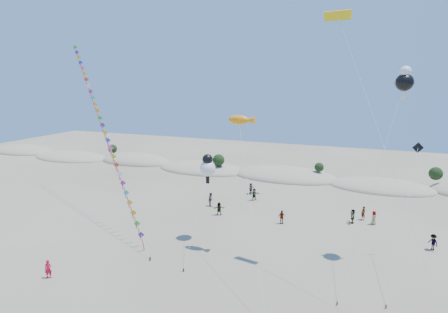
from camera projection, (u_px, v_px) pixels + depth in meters
dune_ridge at (290, 177)px, 66.67m from camera, size 145.30×11.49×5.57m
kite_train at (102, 123)px, 47.63m from camera, size 25.05×19.19×22.80m
fish_kite at (242, 120)px, 36.25m from camera, size 7.45×12.39×13.77m
cartoon_kite_low at (208, 167)px, 39.84m from camera, size 1.85×8.67×9.40m
cartoon_kite_high at (405, 81)px, 33.83m from camera, size 5.04×11.52×18.37m
parafoil_kite at (340, 21)px, 31.96m from camera, size 10.81×12.87×22.98m
dark_kite at (411, 183)px, 33.67m from camera, size 2.81×11.03×11.34m
flyer_foreground at (48, 269)px, 32.80m from camera, size 0.73×0.65×1.67m
beachgoers at (290, 208)px, 48.33m from camera, size 27.69×13.12×1.85m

